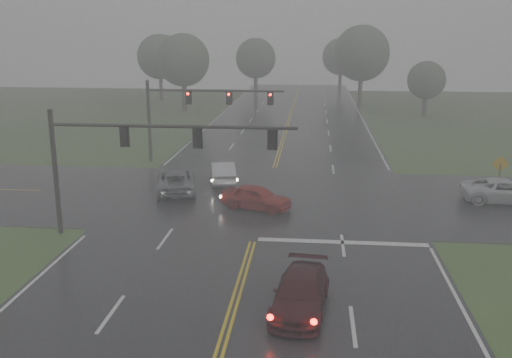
# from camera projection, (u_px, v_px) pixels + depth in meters

# --- Properties ---
(main_road) EXTENTS (18.00, 160.00, 0.02)m
(main_road) POSITION_uv_depth(u_px,v_px,m) (263.00, 207.00, 34.44)
(main_road) COLOR black
(main_road) RESTS_ON ground
(cross_street) EXTENTS (120.00, 14.00, 0.02)m
(cross_street) POSITION_uv_depth(u_px,v_px,m) (266.00, 197.00, 36.37)
(cross_street) COLOR black
(cross_street) RESTS_ON ground
(stop_bar) EXTENTS (8.50, 0.50, 0.01)m
(stop_bar) POSITION_uv_depth(u_px,v_px,m) (342.00, 243.00, 28.61)
(stop_bar) COLOR silver
(stop_bar) RESTS_ON ground
(sedan_maroon) EXTENTS (2.44, 4.95, 1.38)m
(sedan_maroon) POSITION_uv_depth(u_px,v_px,m) (300.00, 310.00, 21.71)
(sedan_maroon) COLOR #32090D
(sedan_maroon) RESTS_ON ground
(sedan_red) EXTENTS (4.54, 3.03, 1.44)m
(sedan_red) POSITION_uv_depth(u_px,v_px,m) (256.00, 209.00, 33.99)
(sedan_red) COLOR maroon
(sedan_red) RESTS_ON ground
(sedan_silver) EXTENTS (2.52, 4.81, 1.51)m
(sedan_silver) POSITION_uv_depth(u_px,v_px,m) (223.00, 183.00, 39.87)
(sedan_silver) COLOR #BABCC3
(sedan_silver) RESTS_ON ground
(car_grey) EXTENTS (3.58, 5.72, 1.47)m
(car_grey) POSITION_uv_depth(u_px,v_px,m) (176.00, 192.00, 37.54)
(car_grey) COLOR #5C5F64
(car_grey) RESTS_ON ground
(pickup_white) EXTENTS (5.28, 2.52, 1.45)m
(pickup_white) POSITION_uv_depth(u_px,v_px,m) (504.00, 202.00, 35.30)
(pickup_white) COLOR silver
(pickup_white) RESTS_ON ground
(signal_gantry_near) EXTENTS (12.49, 0.29, 6.54)m
(signal_gantry_near) POSITION_uv_depth(u_px,v_px,m) (128.00, 148.00, 28.47)
(signal_gantry_near) COLOR black
(signal_gantry_near) RESTS_ON ground
(signal_gantry_far) EXTENTS (10.93, 0.33, 6.54)m
(signal_gantry_far) POSITION_uv_depth(u_px,v_px,m) (190.00, 106.00, 44.96)
(signal_gantry_far) COLOR black
(signal_gantry_far) RESTS_ON ground
(sign_diamond_east) EXTENTS (1.03, 0.30, 2.54)m
(sign_diamond_east) POSITION_uv_depth(u_px,v_px,m) (500.00, 169.00, 36.69)
(sign_diamond_east) COLOR black
(sign_diamond_east) RESTS_ON ground
(tree_nw_a) EXTENTS (6.83, 6.83, 10.03)m
(tree_nw_a) POSITION_uv_depth(u_px,v_px,m) (183.00, 60.00, 73.66)
(tree_nw_a) COLOR #372D24
(tree_nw_a) RESTS_ON ground
(tree_ne_a) EXTENTS (7.58, 7.58, 11.13)m
(tree_ne_a) POSITION_uv_depth(u_px,v_px,m) (362.00, 53.00, 77.20)
(tree_ne_a) COLOR #372D24
(tree_ne_a) RESTS_ON ground
(tree_n_mid) EXTENTS (6.30, 6.30, 9.26)m
(tree_n_mid) POSITION_uv_depth(u_px,v_px,m) (256.00, 58.00, 89.32)
(tree_n_mid) COLOR #372D24
(tree_n_mid) RESTS_ON ground
(tree_e_near) EXTENTS (4.62, 4.62, 6.79)m
(tree_e_near) POSITION_uv_depth(u_px,v_px,m) (426.00, 80.00, 69.21)
(tree_e_near) COLOR #372D24
(tree_e_near) RESTS_ON ground
(tree_nw_b) EXTENTS (6.73, 6.73, 9.88)m
(tree_nw_b) POSITION_uv_depth(u_px,v_px,m) (160.00, 57.00, 85.05)
(tree_nw_b) COLOR #372D24
(tree_nw_b) RESTS_ON ground
(tree_n_far) EXTENTS (6.24, 6.24, 9.16)m
(tree_n_far) POSITION_uv_depth(u_px,v_px,m) (341.00, 57.00, 96.15)
(tree_n_far) COLOR #372D24
(tree_n_far) RESTS_ON ground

